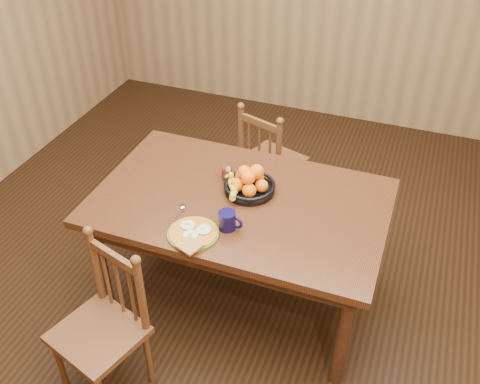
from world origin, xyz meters
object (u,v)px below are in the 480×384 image
(dining_table, at_px, (240,211))
(breakfast_plate, at_px, (193,234))
(fruit_bowl, at_px, (248,183))
(chair_far, at_px, (270,161))
(chair_near, at_px, (103,327))
(coffee_mug, at_px, (228,220))

(dining_table, bearing_deg, breakfast_plate, -107.98)
(breakfast_plate, distance_m, fruit_bowl, 0.47)
(chair_far, bearing_deg, fruit_bowl, 116.95)
(chair_near, xyz_separation_m, breakfast_plate, (0.30, 0.45, 0.34))
(coffee_mug, height_order, fruit_bowl, fruit_bowl)
(dining_table, relative_size, chair_far, 1.85)
(chair_near, relative_size, fruit_bowl, 2.71)
(breakfast_plate, xyz_separation_m, fruit_bowl, (0.14, 0.45, 0.04))
(chair_near, xyz_separation_m, fruit_bowl, (0.43, 0.90, 0.38))
(chair_far, relative_size, coffee_mug, 6.46)
(dining_table, distance_m, breakfast_plate, 0.39)
(chair_far, bearing_deg, coffee_mug, 114.92)
(dining_table, height_order, fruit_bowl, fruit_bowl)
(breakfast_plate, height_order, fruit_bowl, fruit_bowl)
(breakfast_plate, height_order, coffee_mug, coffee_mug)
(coffee_mug, bearing_deg, chair_near, -128.11)
(dining_table, height_order, breakfast_plate, breakfast_plate)
(chair_far, distance_m, chair_near, 1.73)
(dining_table, xyz_separation_m, chair_near, (-0.42, -0.81, -0.24))
(chair_far, distance_m, breakfast_plate, 1.30)
(dining_table, xyz_separation_m, coffee_mug, (0.03, -0.25, 0.14))
(chair_far, xyz_separation_m, chair_near, (-0.31, -1.70, 0.01))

